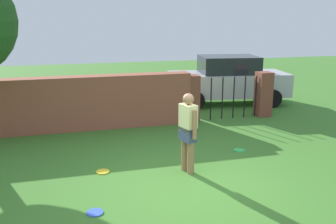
{
  "coord_description": "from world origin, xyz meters",
  "views": [
    {
      "loc": [
        -1.96,
        -5.93,
        3.03
      ],
      "look_at": [
        0.12,
        1.73,
        1.0
      ],
      "focal_mm": 39.34,
      "sensor_mm": 36.0,
      "label": 1
    }
  ],
  "objects_px": {
    "frisbee_yellow": "(103,172)",
    "person": "(188,129)",
    "frisbee_blue": "(95,213)",
    "frisbee_green": "(239,150)",
    "car": "(228,80)"
  },
  "relations": [
    {
      "from": "person",
      "to": "frisbee_green",
      "type": "xyz_separation_m",
      "value": [
        1.56,
        0.83,
        -0.89
      ]
    },
    {
      "from": "frisbee_blue",
      "to": "person",
      "type": "bearing_deg",
      "value": 31.31
    },
    {
      "from": "frisbee_green",
      "to": "frisbee_yellow",
      "type": "height_order",
      "value": "same"
    },
    {
      "from": "frisbee_blue",
      "to": "frisbee_green",
      "type": "xyz_separation_m",
      "value": [
        3.51,
        2.02,
        0.0
      ]
    },
    {
      "from": "car",
      "to": "frisbee_yellow",
      "type": "relative_size",
      "value": 16.29
    },
    {
      "from": "person",
      "to": "frisbee_yellow",
      "type": "height_order",
      "value": "person"
    },
    {
      "from": "frisbee_yellow",
      "to": "frisbee_green",
      "type": "bearing_deg",
      "value": 7.29
    },
    {
      "from": "frisbee_green",
      "to": "frisbee_yellow",
      "type": "relative_size",
      "value": 1.0
    },
    {
      "from": "frisbee_yellow",
      "to": "person",
      "type": "bearing_deg",
      "value": -14.08
    },
    {
      "from": "car",
      "to": "frisbee_yellow",
      "type": "bearing_deg",
      "value": -126.28
    },
    {
      "from": "frisbee_green",
      "to": "person",
      "type": "bearing_deg",
      "value": -151.93
    },
    {
      "from": "person",
      "to": "frisbee_blue",
      "type": "relative_size",
      "value": 6.0
    },
    {
      "from": "person",
      "to": "car",
      "type": "xyz_separation_m",
      "value": [
        3.35,
        5.54,
        -0.04
      ]
    },
    {
      "from": "car",
      "to": "frisbee_blue",
      "type": "distance_m",
      "value": 8.6
    },
    {
      "from": "car",
      "to": "frisbee_green",
      "type": "relative_size",
      "value": 16.29
    }
  ]
}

